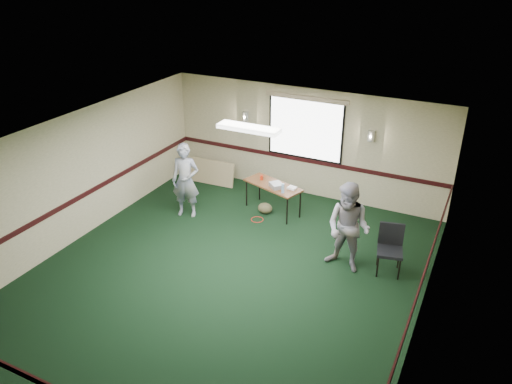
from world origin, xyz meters
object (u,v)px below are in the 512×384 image
at_px(folding_table, 273,186).
at_px(person_right, 348,228).
at_px(conference_chair, 390,245).
at_px(person_left, 186,181).
at_px(projector, 276,185).

xyz_separation_m(folding_table, person_right, (2.23, -1.48, 0.24)).
distance_m(conference_chair, person_left, 4.71).
height_order(folding_table, person_left, person_left).
relative_size(conference_chair, person_right, 0.54).
relative_size(folding_table, person_left, 0.87).
xyz_separation_m(folding_table, projector, (0.14, -0.11, 0.10)).
xyz_separation_m(folding_table, conference_chair, (2.98, -1.17, -0.09)).
xyz_separation_m(person_left, person_right, (3.94, -0.46, 0.02)).
bearing_deg(conference_chair, person_left, 165.04).
distance_m(person_left, person_right, 3.97).
distance_m(folding_table, projector, 0.20).
bearing_deg(person_left, projector, 9.33).
distance_m(folding_table, person_right, 2.68).
bearing_deg(projector, person_right, 7.07).
bearing_deg(folding_table, projector, -19.38).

